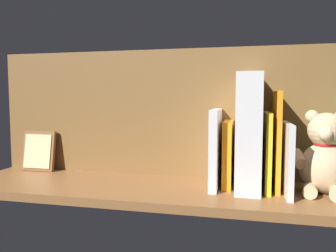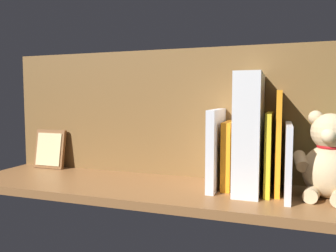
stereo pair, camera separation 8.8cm
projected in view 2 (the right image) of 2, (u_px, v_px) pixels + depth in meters
The scene contains 10 objects.
ground_plane at pixel (168, 190), 89.86cm from camera, with size 116.39×30.27×2.20cm, color brown.
shelf_back_panel at pixel (182, 113), 100.33cm from camera, with size 116.39×1.50×38.24cm, color brown.
teddy_bear at pixel (329, 160), 78.40cm from camera, with size 16.41×15.00×20.71cm.
book_2 at pixel (288, 159), 81.02cm from camera, with size 1.44×19.75×17.50cm, color silver.
book_3 at pixel (279, 142), 83.83cm from camera, with size 1.27×14.67×25.48cm, color orange.
book_4 at pixel (269, 152), 84.09cm from camera, with size 1.45×16.18×20.03cm, color yellow.
dictionary_thick_white at pixel (249, 133), 84.23cm from camera, with size 6.29×18.12×29.87cm, color white.
book_5 at pixel (229, 154), 88.66cm from camera, with size 2.37×13.63×17.52cm, color orange.
book_6 at pixel (216, 149), 87.98cm from camera, with size 2.11×16.98×20.73cm, color silver.
picture_frame_leaning at pixel (50, 149), 113.09cm from camera, with size 11.23×3.68×13.07cm.
Camera 2 is at (-28.57, 83.36, 23.56)cm, focal length 35.63 mm.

